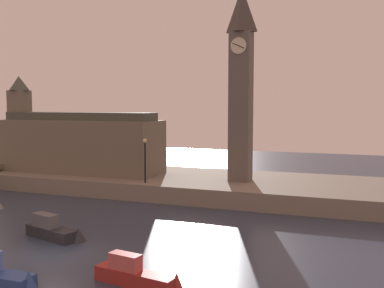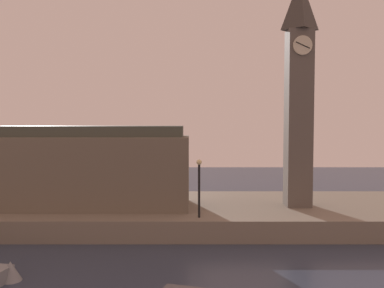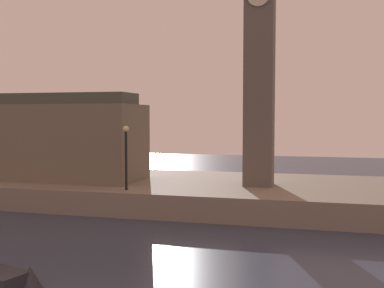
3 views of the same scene
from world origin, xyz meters
The scene contains 7 objects.
ground_plane centered at (0.00, 0.00, 0.00)m, with size 120.00×120.00×0.00m, color #2D384C.
far_embankment centered at (0.00, 20.00, 0.75)m, with size 70.00×12.00×1.50m, color slate.
clock_tower centered at (5.96, 19.27, 10.46)m, with size 2.04×2.09×17.27m.
parliament_hall centered at (-11.41, 18.89, 4.54)m, with size 17.20×5.18×9.97m.
streetlamp centered at (-1.64, 15.21, 3.95)m, with size 0.36×0.36×3.93m.
boat_dinghy_red centered at (6.84, -2.27, 0.49)m, with size 4.73×1.57×1.61m.
boat_barge_dark centered at (-1.60, 2.55, 0.53)m, with size 4.66×2.19×1.63m.
Camera 1 is at (16.41, -20.64, 8.49)m, focal length 42.61 mm.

